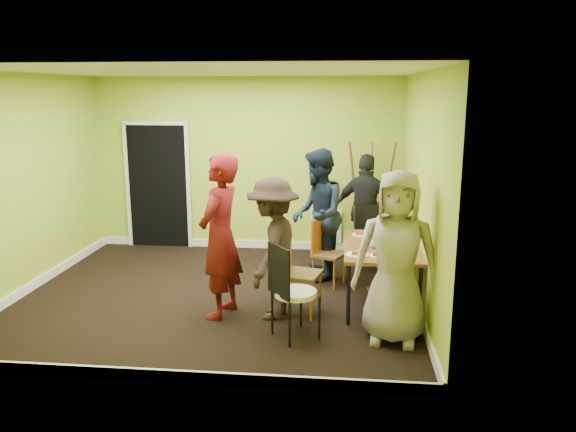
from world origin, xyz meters
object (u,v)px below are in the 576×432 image
object	(u,v)px
dining_table	(381,249)
chair_front_end	(391,287)
chair_left_far	(324,248)
person_standing	(220,236)
person_left_far	(318,215)
person_back_end	(366,210)
person_left_near	(273,248)
easel	(370,200)
blue_bottle	(401,243)
chair_bentwood	(290,287)
chair_left_near	(294,265)
orange_bottle	(369,238)
thermos	(381,237)
person_front_end	(396,258)
chair_back_end	(368,224)

from	to	relation	value
dining_table	chair_front_end	bearing A→B (deg)	-85.94
chair_left_far	person_standing	distance (m)	1.73
dining_table	person_left_far	bearing A→B (deg)	132.61
person_back_end	person_standing	bearing A→B (deg)	64.01
chair_left_far	person_left_near	world-z (taller)	person_left_near
easel	blue_bottle	world-z (taller)	easel
blue_bottle	dining_table	bearing A→B (deg)	126.16
person_left_far	chair_bentwood	bearing A→B (deg)	-10.95
blue_bottle	chair_front_end	bearing A→B (deg)	-105.41
chair_left_near	chair_bentwood	distance (m)	0.71
orange_bottle	person_left_near	size ratio (longest dim) A/B	0.05
chair_bentwood	thermos	distance (m)	1.49
person_left_near	person_front_end	distance (m)	1.44
chair_left_near	thermos	size ratio (longest dim) A/B	5.08
chair_left_near	blue_bottle	size ratio (longest dim) A/B	4.95
blue_bottle	person_left_near	distance (m)	1.49
person_front_end	chair_bentwood	bearing A→B (deg)	-168.84
person_left_far	person_left_near	world-z (taller)	person_left_far
chair_front_end	person_left_near	world-z (taller)	person_left_near
easel	person_back_end	bearing A→B (deg)	-99.51
chair_left_far	chair_back_end	bearing A→B (deg)	164.94
chair_front_end	person_front_end	world-z (taller)	person_front_end
chair_back_end	orange_bottle	size ratio (longest dim) A/B	12.34
dining_table	easel	world-z (taller)	easel
person_left_near	person_back_end	world-z (taller)	person_back_end
chair_left_near	person_front_end	size ratio (longest dim) A/B	0.57
person_left_near	person_back_end	bearing A→B (deg)	161.04
chair_left_near	person_left_near	bearing A→B (deg)	-46.25
chair_front_end	chair_left_near	bearing A→B (deg)	143.95
dining_table	person_left_near	size ratio (longest dim) A/B	0.91
chair_left_near	blue_bottle	world-z (taller)	chair_left_near
chair_left_far	thermos	xyz separation A→B (m)	(0.71, -0.70, 0.35)
person_left_near	person_left_far	bearing A→B (deg)	171.95
chair_back_end	chair_bentwood	bearing A→B (deg)	62.67
chair_back_end	chair_front_end	size ratio (longest dim) A/B	1.06
person_left_far	person_left_near	distance (m)	1.49
chair_left_far	chair_back_end	xyz separation A→B (m)	(0.61, 0.74, 0.17)
chair_front_end	person_left_far	size ratio (longest dim) A/B	0.50
chair_left_far	chair_back_end	distance (m)	0.97
person_left_far	orange_bottle	bearing A→B (deg)	36.84
dining_table	blue_bottle	world-z (taller)	blue_bottle
chair_back_end	person_left_far	bearing A→B (deg)	28.13
chair_left_near	orange_bottle	distance (m)	1.06
chair_left_far	easel	bearing A→B (deg)	178.66
chair_back_end	chair_bentwood	world-z (taller)	chair_bentwood
dining_table	chair_front_end	xyz separation A→B (m)	(0.06, -0.81, -0.19)
chair_back_end	thermos	xyz separation A→B (m)	(0.10, -1.44, 0.18)
chair_left_near	blue_bottle	distance (m)	1.27
chair_left_far	easel	size ratio (longest dim) A/B	0.49
person_standing	person_front_end	world-z (taller)	person_standing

